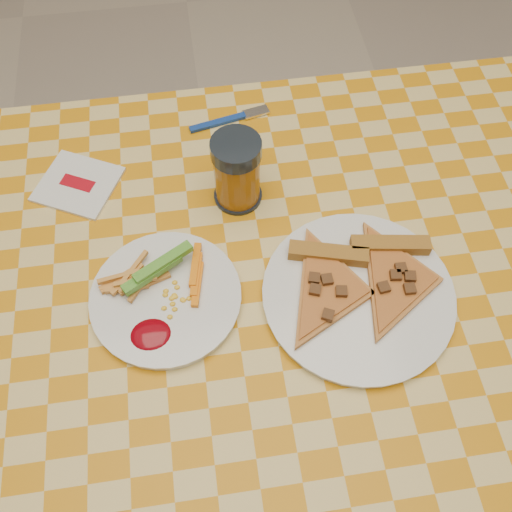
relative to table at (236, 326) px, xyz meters
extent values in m
plane|color=#C0AD9A|center=(0.00, 0.00, -0.68)|extent=(8.00, 8.00, 0.00)
cylinder|color=silver|center=(0.54, 0.34, -0.33)|extent=(0.06, 0.06, 0.71)
cube|color=brown|center=(0.00, 0.00, 0.05)|extent=(1.20, 0.80, 0.04)
cylinder|color=silver|center=(-0.09, 0.02, 0.08)|extent=(0.21, 0.21, 0.01)
cylinder|color=silver|center=(0.17, -0.01, 0.08)|extent=(0.33, 0.33, 0.01)
cube|color=#216A10|center=(-0.10, 0.05, 0.11)|extent=(0.10, 0.07, 0.02)
cube|color=orange|center=(-0.05, 0.05, 0.09)|extent=(0.06, 0.08, 0.01)
ellipsoid|color=maroon|center=(-0.12, -0.03, 0.09)|extent=(0.06, 0.05, 0.01)
cube|color=#A27024|center=(0.14, 0.05, 0.10)|extent=(0.12, 0.05, 0.02)
cube|color=#A27024|center=(0.24, 0.05, 0.10)|extent=(0.12, 0.04, 0.02)
cylinder|color=black|center=(0.03, 0.19, 0.08)|extent=(0.08, 0.08, 0.01)
cylinder|color=#8A4E0F|center=(0.03, 0.19, 0.12)|extent=(0.07, 0.07, 0.10)
cylinder|color=black|center=(0.03, 0.19, 0.18)|extent=(0.07, 0.07, 0.02)
cube|color=silver|center=(-0.22, 0.25, 0.08)|extent=(0.15, 0.15, 0.01)
cube|color=#A60915|center=(-0.22, 0.25, 0.08)|extent=(0.06, 0.04, 0.00)
cube|color=navy|center=(0.01, 0.35, 0.08)|extent=(0.10, 0.03, 0.01)
cube|color=silver|center=(0.08, 0.36, 0.08)|extent=(0.05, 0.03, 0.00)
camera|label=1|loc=(-0.02, -0.35, 0.80)|focal=40.00mm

